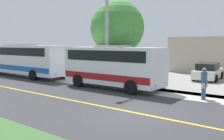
% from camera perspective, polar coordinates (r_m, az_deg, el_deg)
% --- Properties ---
extents(ground_plane, '(120.00, 120.00, 0.00)m').
position_cam_1_polar(ground_plane, '(11.38, 5.62, -9.83)').
color(ground_plane, '#3D6633').
extents(road_surface, '(8.00, 100.00, 0.01)m').
position_cam_1_polar(road_surface, '(11.38, 5.62, -9.81)').
color(road_surface, '#333335').
rests_on(road_surface, ground).
extents(sidewalk, '(2.40, 100.00, 0.01)m').
position_cam_1_polar(sidewalk, '(15.92, 15.57, -5.43)').
color(sidewalk, '#B2ADA3').
rests_on(sidewalk, ground).
extents(road_centre_line, '(0.16, 100.00, 0.00)m').
position_cam_1_polar(road_centre_line, '(11.38, 5.62, -9.79)').
color(road_centre_line, gold).
rests_on(road_centre_line, ground).
extents(shuttle_bus_front, '(2.58, 7.43, 2.99)m').
position_cam_1_polar(shuttle_bus_front, '(17.36, 0.21, 1.19)').
color(shuttle_bus_front, white).
rests_on(shuttle_bus_front, ground).
extents(transit_bus_rear, '(2.69, 11.96, 3.08)m').
position_cam_1_polar(transit_bus_rear, '(25.86, -20.22, 2.53)').
color(transit_bus_rear, white).
rests_on(transit_bus_rear, ground).
extents(pedestrian_with_bags, '(0.72, 0.34, 1.78)m').
position_cam_1_polar(pedestrian_with_bags, '(14.76, 20.36, -2.69)').
color(pedestrian_with_bags, '#335972').
rests_on(pedestrian_with_bags, ground).
extents(street_light_pole, '(1.97, 0.24, 7.07)m').
position_cam_1_polar(street_light_pole, '(18.22, -1.44, 8.65)').
color(street_light_pole, '#9E9EA3').
rests_on(street_light_pole, ground).
extents(parked_car_near, '(4.53, 2.28, 1.45)m').
position_cam_1_polar(parked_car_near, '(23.15, 21.15, -0.37)').
color(parked_car_near, white).
rests_on(parked_car_near, ground).
extents(tree_curbside, '(4.42, 4.42, 6.65)m').
position_cam_1_polar(tree_curbside, '(20.75, 1.22, 9.68)').
color(tree_curbside, '#4C3826').
rests_on(tree_curbside, ground).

